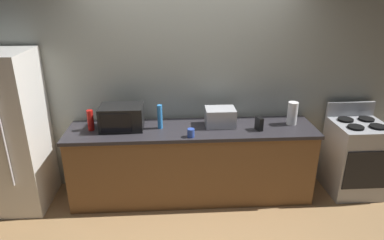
{
  "coord_description": "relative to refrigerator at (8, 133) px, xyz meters",
  "views": [
    {
      "loc": [
        -0.22,
        -3.14,
        2.39
      ],
      "look_at": [
        0.0,
        0.4,
        1.0
      ],
      "focal_mm": 31.48,
      "sensor_mm": 36.0,
      "label": 1
    }
  ],
  "objects": [
    {
      "name": "ground_plane",
      "position": [
        2.05,
        -0.4,
        -0.9
      ],
      "size": [
        8.0,
        8.0,
        0.0
      ],
      "primitive_type": "plane",
      "color": "#A87F51"
    },
    {
      "name": "paper_towel_roll",
      "position": [
        3.22,
        0.05,
        0.13
      ],
      "size": [
        0.12,
        0.12,
        0.27
      ],
      "primitive_type": "cylinder",
      "color": "white",
      "rests_on": "counter_run"
    },
    {
      "name": "refrigerator",
      "position": [
        0.0,
        0.0,
        0.0
      ],
      "size": [
        0.72,
        0.73,
        1.8
      ],
      "color": "white",
      "rests_on": "ground_plane"
    },
    {
      "name": "microwave",
      "position": [
        1.26,
        0.05,
        0.13
      ],
      "size": [
        0.48,
        0.35,
        0.27
      ],
      "color": "black",
      "rests_on": "counter_run"
    },
    {
      "name": "bottle_spray_cleaner",
      "position": [
        1.69,
        0.02,
        0.14
      ],
      "size": [
        0.06,
        0.06,
        0.28
      ],
      "primitive_type": "cylinder",
      "color": "#338CE5",
      "rests_on": "counter_run"
    },
    {
      "name": "bottle_hot_sauce",
      "position": [
        0.91,
        0.02,
        0.12
      ],
      "size": [
        0.07,
        0.07,
        0.24
      ],
      "primitive_type": "cylinder",
      "color": "red",
      "rests_on": "counter_run"
    },
    {
      "name": "stove_range",
      "position": [
        4.05,
        0.0,
        -0.44
      ],
      "size": [
        0.6,
        0.61,
        1.08
      ],
      "color": "#B7BABF",
      "rests_on": "ground_plane"
    },
    {
      "name": "mug_blue",
      "position": [
        2.02,
        -0.24,
        0.05
      ],
      "size": [
        0.08,
        0.08,
        0.09
      ],
      "primitive_type": "cylinder",
      "color": "#2D4CB2",
      "rests_on": "counter_run"
    },
    {
      "name": "back_wall",
      "position": [
        2.05,
        0.41,
        0.45
      ],
      "size": [
        6.4,
        0.1,
        2.7
      ],
      "primitive_type": "cube",
      "color": "#9EA399",
      "rests_on": "ground_plane"
    },
    {
      "name": "cordless_phone",
      "position": [
        2.8,
        -0.1,
        0.07
      ],
      "size": [
        0.08,
        0.12,
        0.15
      ],
      "primitive_type": "cube",
      "rotation": [
        0.0,
        0.0,
        0.29
      ],
      "color": "black",
      "rests_on": "counter_run"
    },
    {
      "name": "toaster_oven",
      "position": [
        2.38,
        0.06,
        0.1
      ],
      "size": [
        0.34,
        0.26,
        0.21
      ],
      "primitive_type": "cube",
      "color": "#B7BABF",
      "rests_on": "counter_run"
    },
    {
      "name": "counter_run",
      "position": [
        2.05,
        0.0,
        -0.45
      ],
      "size": [
        2.84,
        0.64,
        0.9
      ],
      "color": "brown",
      "rests_on": "ground_plane"
    }
  ]
}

